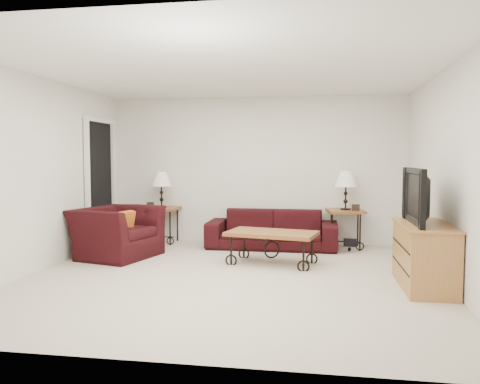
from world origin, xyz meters
name	(u,v)px	position (x,y,z in m)	size (l,w,h in m)	color
ground	(231,277)	(0.00, 0.00, 0.00)	(5.00, 5.00, 0.00)	beige
wall_back	(257,170)	(0.00, 2.50, 1.25)	(5.00, 0.02, 2.50)	white
wall_front	(166,188)	(0.00, -2.50, 1.25)	(5.00, 0.02, 2.50)	white
wall_left	(40,174)	(-2.50, 0.00, 1.25)	(0.02, 5.00, 2.50)	white
wall_right	(449,177)	(2.50, 0.00, 1.25)	(0.02, 5.00, 2.50)	white
ceiling	(231,70)	(0.00, 0.00, 2.50)	(5.00, 5.00, 0.00)	white
doorway	(100,185)	(-2.47, 1.65, 1.02)	(0.08, 0.94, 2.04)	black
sofa	(272,229)	(0.31, 2.02, 0.31)	(2.09, 0.82, 0.61)	black
side_table_left	(162,225)	(-1.61, 2.20, 0.31)	(0.56, 0.56, 0.61)	brown
side_table_right	(345,229)	(1.49, 2.20, 0.31)	(0.57, 0.57, 0.63)	brown
lamp_left	(161,190)	(-1.61, 2.20, 0.92)	(0.35, 0.35, 0.61)	black
lamp_right	(346,190)	(1.49, 2.20, 0.94)	(0.35, 0.35, 0.63)	black
photo_frame_left	(150,205)	(-1.76, 2.05, 0.66)	(0.12, 0.02, 0.10)	black
photo_frame_right	(356,208)	(1.64, 2.05, 0.68)	(0.13, 0.02, 0.10)	black
coffee_table	(272,248)	(0.42, 0.82, 0.23)	(1.20, 0.65, 0.45)	brown
armchair	(117,232)	(-1.88, 0.92, 0.37)	(1.13, 0.99, 0.74)	black
throw_pillow	(125,223)	(-1.73, 0.87, 0.52)	(0.33, 0.09, 0.33)	orange
tv_stand	(424,256)	(2.23, -0.09, 0.36)	(0.50, 1.21, 0.72)	#BC7545
television	(424,196)	(2.21, -0.09, 1.04)	(1.08, 0.14, 0.62)	black
backpack	(350,239)	(1.54, 1.91, 0.19)	(0.30, 0.23, 0.39)	black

